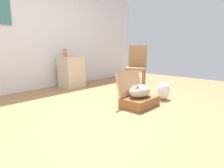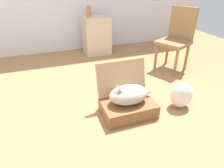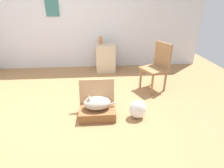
# 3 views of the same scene
# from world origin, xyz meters

# --- Properties ---
(ground_plane) EXTENTS (7.68, 7.68, 0.00)m
(ground_plane) POSITION_xyz_m (0.00, 0.00, 0.00)
(ground_plane) COLOR #9E7247
(ground_plane) RESTS_ON ground
(wall_back) EXTENTS (6.40, 0.15, 2.60)m
(wall_back) POSITION_xyz_m (-0.00, 2.26, 1.30)
(wall_back) COLOR silver
(wall_back) RESTS_ON ground
(suitcase_base) EXTENTS (0.57, 0.40, 0.15)m
(suitcase_base) POSITION_xyz_m (0.37, -0.21, 0.08)
(suitcase_base) COLOR brown
(suitcase_base) RESTS_ON ground
(suitcase_lid) EXTENTS (0.57, 0.12, 0.39)m
(suitcase_lid) POSITION_xyz_m (0.37, 0.00, 0.35)
(suitcase_lid) COLOR tan
(suitcase_lid) RESTS_ON suitcase_base
(cat) EXTENTS (0.51, 0.28, 0.24)m
(cat) POSITION_xyz_m (0.36, -0.21, 0.25)
(cat) COLOR #B2A899
(cat) RESTS_ON suitcase_base
(plastic_bag_white) EXTENTS (0.26, 0.21, 0.32)m
(plastic_bag_white) POSITION_xyz_m (1.01, -0.29, 0.16)
(plastic_bag_white) COLOR white
(plastic_bag_white) RESTS_ON ground
(side_table) EXTENTS (0.49, 0.43, 0.70)m
(side_table) POSITION_xyz_m (0.60, 1.85, 0.35)
(side_table) COLOR beige
(side_table) RESTS_ON ground
(vase_tall) EXTENTS (0.08, 0.08, 0.19)m
(vase_tall) POSITION_xyz_m (0.48, 1.90, 0.80)
(vase_tall) COLOR #CC6B38
(vase_tall) RESTS_ON side_table
(chair) EXTENTS (0.58, 0.59, 0.97)m
(chair) POSITION_xyz_m (1.59, 0.70, 0.52)
(chair) COLOR olive
(chair) RESTS_ON ground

